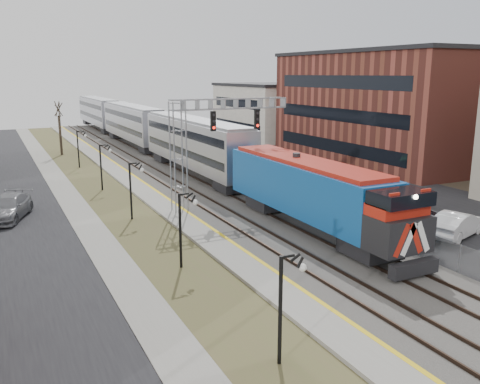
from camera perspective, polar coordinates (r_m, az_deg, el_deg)
street_west at (r=41.78m, az=-24.48°, el=-1.70°), size 7.00×120.00×0.04m
sidewalk at (r=42.09m, az=-18.38°, el=-1.04°), size 2.00×120.00×0.08m
grass_median at (r=42.57m, az=-14.39°, el=-0.64°), size 4.00×120.00×0.06m
platform at (r=43.23m, az=-10.51°, el=-0.11°), size 2.00×120.00×0.24m
ballast_bed at (r=44.80m, az=-4.36°, el=0.51°), size 8.00×120.00×0.20m
parking_lot at (r=50.41m, az=8.40°, el=1.74°), size 16.00×120.00×0.04m
platform_edge at (r=43.44m, az=-9.40°, el=0.17°), size 0.24×120.00×0.01m
track_near at (r=44.07m, az=-6.77°, el=0.48°), size 1.58×120.00×0.15m
track_far at (r=45.32m, az=-2.60°, el=0.91°), size 1.58×120.00×0.15m
train at (r=64.24m, az=-10.15°, el=6.74°), size 3.00×85.85×5.33m
signal_gantry at (r=36.43m, az=-4.43°, el=6.36°), size 9.00×1.07×8.15m
lampposts at (r=26.46m, az=-6.93°, el=-4.26°), size 0.14×62.14×4.00m
fence at (r=46.34m, az=0.45°, el=1.86°), size 0.04×120.00×1.60m
buildings_east at (r=56.11m, az=22.92°, el=8.49°), size 16.00×76.00×15.00m
car_lot_b at (r=34.08m, az=23.19°, el=-3.40°), size 5.08×3.05×1.58m
car_lot_c at (r=34.42m, az=18.90°, el=-2.95°), size 5.84×3.80×1.49m
car_lot_d at (r=38.23m, az=16.54°, el=-1.29°), size 5.03×2.53×1.40m
car_lot_e at (r=48.84m, az=4.47°, el=2.25°), size 4.14×2.36×1.33m
car_lot_f at (r=49.34m, az=6.05°, el=2.36°), size 4.44×3.01×1.38m
car_street_b at (r=38.60m, az=-24.62°, el=-1.65°), size 4.07×6.00×1.61m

